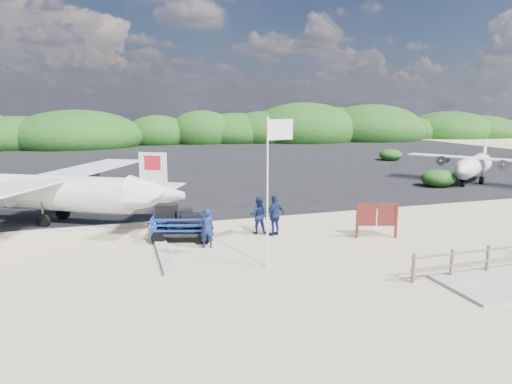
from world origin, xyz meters
TOP-DOWN VIEW (x-y plane):
  - ground at (0.00, 0.00)m, footprint 160.00×160.00m
  - asphalt_apron at (0.00, 30.00)m, footprint 90.00×50.00m
  - lagoon at (-9.00, 1.50)m, footprint 9.00×7.00m
  - walkway_pad at (5.50, -6.00)m, footprint 3.50×2.50m
  - vegetation_band at (0.00, 55.00)m, footprint 124.00×8.00m
  - fence at (6.00, -5.00)m, footprint 6.40×2.00m
  - baggage_cart at (-3.52, 2.03)m, footprint 3.00×2.19m
  - flagpole at (-1.08, -2.11)m, footprint 1.15×0.71m
  - signboard at (4.68, -0.06)m, footprint 1.90×0.75m
  - crew_a at (-2.71, 0.73)m, footprint 0.68×0.54m
  - crew_b at (-0.06, 2.14)m, footprint 1.01×0.91m
  - crew_c at (0.54, 1.61)m, footprint 1.17×0.79m
  - aircraft_large at (9.00, 21.54)m, footprint 20.79×20.79m
  - aircraft_small at (-7.72, 37.62)m, footprint 11.10×11.10m

SIDE VIEW (x-z plane):
  - ground at x=0.00m, z-range 0.00..0.00m
  - asphalt_apron at x=0.00m, z-range -0.02..0.02m
  - lagoon at x=-9.00m, z-range -0.20..0.20m
  - walkway_pad at x=5.50m, z-range -0.05..0.05m
  - vegetation_band at x=0.00m, z-range -2.20..2.20m
  - fence at x=6.00m, z-range -0.55..0.55m
  - baggage_cart at x=-3.52m, z-range -0.67..0.67m
  - flagpole at x=-1.08m, z-range -2.68..2.68m
  - signboard at x=4.68m, z-range -0.80..0.80m
  - aircraft_large at x=9.00m, z-range -2.30..2.30m
  - aircraft_small at x=-7.72m, z-range -1.44..1.44m
  - crew_a at x=-2.71m, z-range 0.00..1.65m
  - crew_b at x=-0.06m, z-range 0.00..1.71m
  - crew_c at x=0.54m, z-range 0.00..1.84m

